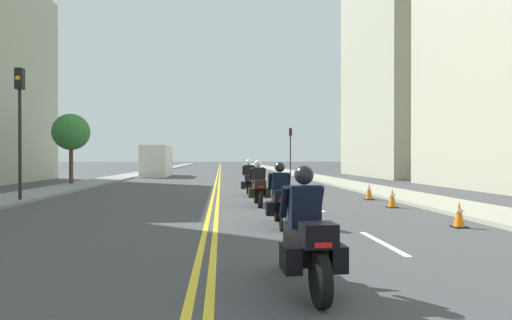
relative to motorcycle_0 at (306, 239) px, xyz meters
name	(u,v)px	position (x,y,z in m)	size (l,w,h in m)	color
ground_plane	(219,173)	(-1.36, 42.80, -0.66)	(264.00, 264.00, 0.00)	#404144
sidewalk_left	(146,172)	(-9.60, 42.80, -0.60)	(2.50, 144.00, 0.12)	gray
sidewalk_right	(290,172)	(6.88, 42.80, -0.60)	(2.50, 144.00, 0.12)	#9A9C88
centreline_yellow_inner	(218,173)	(-1.48, 42.80, -0.65)	(0.12, 132.00, 0.01)	yellow
centreline_yellow_outer	(220,173)	(-1.24, 42.80, -0.65)	(0.12, 132.00, 0.01)	yellow
lane_dashes_white	(268,182)	(2.14, 23.80, -0.65)	(0.14, 56.40, 0.01)	silver
building_right_1	(398,46)	(15.23, 32.19, 11.37)	(6.75, 14.05, 24.05)	#A2A48B
motorcycle_0	(306,239)	(0.00, 0.00, 0.00)	(0.78, 2.22, 1.62)	black
motorcycle_1	(280,200)	(0.37, 5.00, -0.01)	(0.78, 2.20, 1.61)	black
motorcycle_2	(258,187)	(0.22, 9.53, 0.00)	(0.77, 2.08, 1.64)	black
motorcycle_3	(249,181)	(0.15, 13.59, 0.00)	(0.76, 2.08, 1.65)	black
traffic_cone_0	(392,198)	(4.77, 8.56, -0.32)	(0.35, 0.35, 0.67)	black
traffic_cone_1	(459,214)	(4.74, 4.46, -0.33)	(0.33, 0.33, 0.65)	black
traffic_cone_2	(369,192)	(4.92, 11.26, -0.33)	(0.36, 0.36, 0.67)	black
traffic_light_near	(20,111)	(-8.75, 11.25, 2.85)	(0.28, 0.38, 5.12)	black
traffic_light_far	(290,142)	(6.03, 37.43, 2.66)	(0.28, 0.38, 4.79)	black
street_tree_0	(71,132)	(-10.32, 21.23, 2.62)	(2.23, 2.23, 4.42)	#4E3525
parked_truck	(157,162)	(-6.95, 33.72, 0.62)	(2.20, 6.50, 2.80)	#B5BFC0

